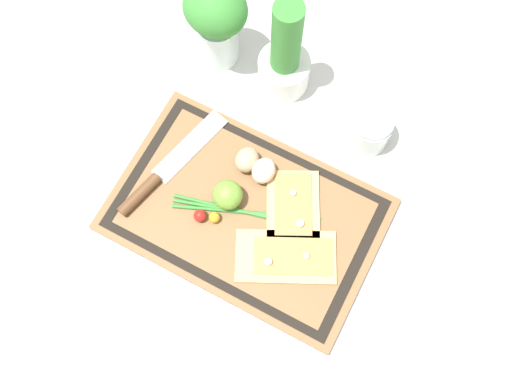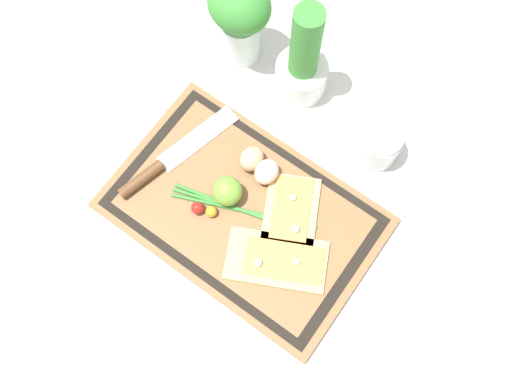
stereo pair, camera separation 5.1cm
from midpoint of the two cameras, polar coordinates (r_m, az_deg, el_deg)
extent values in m
plane|color=silver|center=(1.17, 0.06, -2.19)|extent=(6.00, 6.00, 0.00)
cube|color=brown|center=(1.17, 0.06, -2.08)|extent=(0.51, 0.33, 0.02)
cube|color=black|center=(1.16, 0.06, -1.97)|extent=(0.48, 0.31, 0.00)
cube|color=brown|center=(1.16, 0.06, -1.94)|extent=(0.44, 0.27, 0.00)
cube|color=tan|center=(1.13, 3.25, -6.58)|extent=(0.21, 0.17, 0.01)
cube|color=#E08E47|center=(1.13, 3.98, -6.63)|extent=(0.16, 0.13, 0.00)
sphere|color=silver|center=(1.12, 1.50, -6.81)|extent=(0.02, 0.02, 0.02)
sphere|color=silver|center=(1.12, 5.21, -6.75)|extent=(0.01, 0.01, 0.01)
cube|color=tan|center=(1.15, 4.56, -2.32)|extent=(0.16, 0.19, 0.01)
cube|color=#E08E47|center=(1.15, 4.65, -1.67)|extent=(0.12, 0.15, 0.00)
sphere|color=silver|center=(1.14, 5.06, -3.60)|extent=(0.02, 0.02, 0.02)
sphere|color=silver|center=(1.15, 4.80, -0.63)|extent=(0.01, 0.01, 0.01)
cube|color=silver|center=(1.21, -4.34, 5.03)|extent=(0.08, 0.19, 0.00)
cylinder|color=brown|center=(1.18, -9.67, 1.13)|extent=(0.05, 0.10, 0.02)
ellipsoid|color=tan|center=(1.17, 0.82, 3.10)|extent=(0.04, 0.05, 0.04)
ellipsoid|color=beige|center=(1.16, 2.26, 1.85)|extent=(0.04, 0.05, 0.04)
sphere|color=#70A838|center=(1.14, -1.47, 0.00)|extent=(0.06, 0.06, 0.06)
sphere|color=red|center=(1.15, -4.34, -1.62)|extent=(0.02, 0.02, 0.02)
sphere|color=gold|center=(1.15, -3.02, -1.95)|extent=(0.02, 0.02, 0.02)
cylinder|color=#388433|center=(1.15, 0.01, -1.70)|extent=(0.28, 0.08, 0.01)
cylinder|color=#388433|center=(1.15, 0.01, -1.70)|extent=(0.28, 0.10, 0.01)
cylinder|color=#388433|center=(1.15, 0.01, -1.70)|extent=(0.27, 0.12, 0.01)
cylinder|color=white|center=(1.25, 5.48, 10.80)|extent=(0.11, 0.11, 0.08)
cylinder|color=#388433|center=(1.16, 5.97, 13.41)|extent=(0.06, 0.06, 0.22)
cylinder|color=silver|center=(1.21, 12.71, 4.31)|extent=(0.09, 0.09, 0.08)
cylinder|color=#B73323|center=(1.23, 12.49, 3.89)|extent=(0.08, 0.08, 0.03)
cylinder|color=silver|center=(1.17, 13.17, 5.15)|extent=(0.08, 0.08, 0.01)
cylinder|color=silver|center=(1.28, -0.29, 14.44)|extent=(0.08, 0.08, 0.11)
ellipsoid|color=#388433|center=(1.19, -0.32, 17.30)|extent=(0.13, 0.11, 0.10)
camera|label=1|loc=(0.03, -88.73, 3.78)|focal=42.00mm
camera|label=2|loc=(0.03, 91.27, -3.78)|focal=42.00mm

